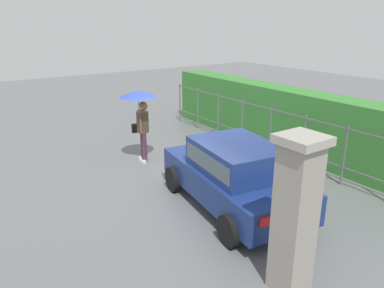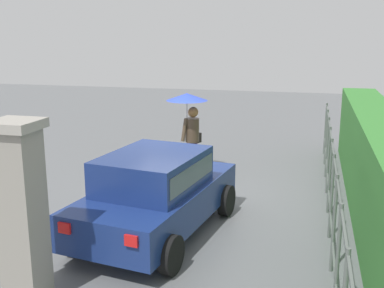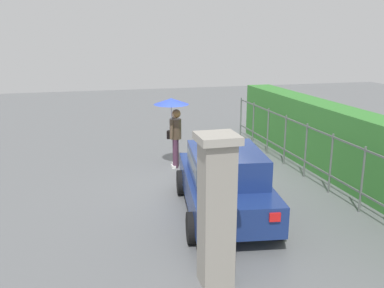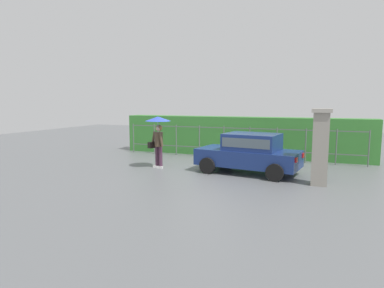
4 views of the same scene
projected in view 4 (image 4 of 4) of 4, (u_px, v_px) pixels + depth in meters
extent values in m
plane|color=slate|center=(206.00, 169.00, 13.06)|extent=(40.00, 40.00, 0.00)
cube|color=navy|center=(248.00, 158.00, 12.34)|extent=(3.90, 2.17, 0.60)
cube|color=navy|center=(252.00, 142.00, 12.19)|extent=(2.09, 1.70, 0.60)
cube|color=#4C5B66|center=(252.00, 141.00, 12.19)|extent=(1.94, 1.70, 0.33)
cylinder|color=black|center=(207.00, 166.00, 12.26)|extent=(0.62, 0.27, 0.60)
cylinder|color=black|center=(226.00, 159.00, 13.71)|extent=(0.62, 0.27, 0.60)
cylinder|color=black|center=(275.00, 173.00, 11.04)|extent=(0.62, 0.27, 0.60)
cylinder|color=black|center=(287.00, 164.00, 12.49)|extent=(0.62, 0.27, 0.60)
cube|color=red|center=(296.00, 160.00, 10.94)|extent=(0.09, 0.21, 0.16)
cube|color=red|center=(303.00, 155.00, 11.89)|extent=(0.09, 0.21, 0.16)
cylinder|color=#47283D|center=(161.00, 157.00, 13.27)|extent=(0.15, 0.15, 0.86)
cylinder|color=#47283D|center=(157.00, 157.00, 13.40)|extent=(0.15, 0.15, 0.86)
cube|color=white|center=(160.00, 167.00, 13.28)|extent=(0.26, 0.10, 0.08)
cube|color=white|center=(156.00, 167.00, 13.41)|extent=(0.26, 0.10, 0.08)
cylinder|color=#473828|center=(159.00, 139.00, 13.25)|extent=(0.34, 0.34, 0.58)
sphere|color=#DBAD89|center=(158.00, 128.00, 13.19)|extent=(0.22, 0.22, 0.22)
sphere|color=olive|center=(159.00, 128.00, 13.21)|extent=(0.25, 0.25, 0.25)
cylinder|color=#473828|center=(161.00, 139.00, 13.04)|extent=(0.24, 0.16, 0.56)
cylinder|color=#473828|center=(153.00, 138.00, 13.33)|extent=(0.24, 0.16, 0.56)
cylinder|color=#B2B2B7|center=(158.00, 131.00, 13.07)|extent=(0.02, 0.02, 0.77)
cone|color=blue|center=(158.00, 119.00, 13.02)|extent=(1.00, 1.00, 0.18)
cube|color=black|center=(152.00, 145.00, 13.36)|extent=(0.27, 0.37, 0.24)
cube|color=gray|center=(320.00, 149.00, 10.47)|extent=(0.48, 0.48, 2.30)
cube|color=#9E998E|center=(322.00, 111.00, 10.32)|extent=(0.60, 0.60, 0.12)
cylinder|color=#59605B|center=(133.00, 138.00, 17.37)|extent=(0.05, 0.05, 1.50)
cylinder|color=#59605B|center=(154.00, 139.00, 16.94)|extent=(0.05, 0.05, 1.50)
cylinder|color=#59605B|center=(176.00, 140.00, 16.51)|extent=(0.05, 0.05, 1.50)
cylinder|color=#59605B|center=(199.00, 141.00, 16.08)|extent=(0.05, 0.05, 1.50)
cylinder|color=#59605B|center=(224.00, 142.00, 15.65)|extent=(0.05, 0.05, 1.50)
cylinder|color=#59605B|center=(249.00, 143.00, 15.21)|extent=(0.05, 0.05, 1.50)
cylinder|color=#59605B|center=(277.00, 144.00, 14.78)|extent=(0.05, 0.05, 1.50)
cylinder|color=#59605B|center=(306.00, 146.00, 14.35)|extent=(0.05, 0.05, 1.50)
cylinder|color=#59605B|center=(336.00, 147.00, 13.92)|extent=(0.05, 0.05, 1.50)
cylinder|color=#59605B|center=(369.00, 149.00, 13.48)|extent=(0.05, 0.05, 1.50)
cube|color=#59605B|center=(237.00, 128.00, 15.35)|extent=(10.94, 0.03, 0.04)
cube|color=#59605B|center=(236.00, 149.00, 15.47)|extent=(10.94, 0.03, 0.04)
cube|color=#387F33|center=(241.00, 136.00, 16.22)|extent=(11.94, 0.90, 1.90)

